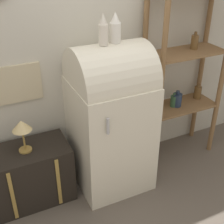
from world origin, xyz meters
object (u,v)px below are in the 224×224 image
at_px(suitcase_trunk, 31,174).
at_px(vase_center, 115,28).
at_px(refrigerator, 110,116).
at_px(vase_left, 103,30).
at_px(desk_lamp, 22,128).

relative_size(suitcase_trunk, vase_center, 2.96).
distance_m(refrigerator, suitcase_trunk, 0.89).
xyz_separation_m(vase_left, desk_lamp, (-0.71, 0.08, -0.73)).
bearing_deg(refrigerator, vase_center, 16.48).
relative_size(refrigerator, suitcase_trunk, 1.96).
relative_size(refrigerator, vase_center, 5.80).
bearing_deg(refrigerator, vase_left, -171.23).
distance_m(vase_left, vase_center, 0.12).
height_order(vase_left, vase_center, vase_left).
relative_size(refrigerator, vase_left, 5.60).
distance_m(vase_center, desk_lamp, 1.10).
height_order(refrigerator, desk_lamp, refrigerator).
height_order(refrigerator, vase_center, vase_center).
distance_m(refrigerator, vase_center, 0.78).
bearing_deg(vase_left, refrigerator, 8.77).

